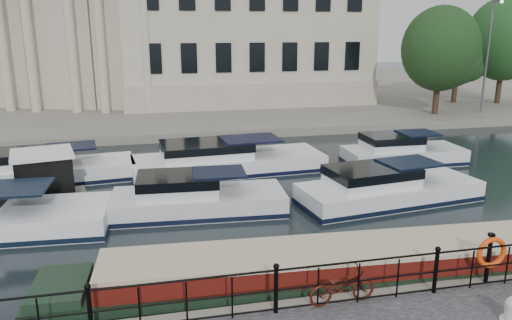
{
  "coord_description": "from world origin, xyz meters",
  "views": [
    {
      "loc": [
        -2.66,
        -11.96,
        6.85
      ],
      "look_at": [
        0.5,
        2.0,
        3.0
      ],
      "focal_mm": 35.0,
      "sensor_mm": 36.0,
      "label": 1
    }
  ],
  "objects": [
    {
      "name": "ground_plane",
      "position": [
        0.0,
        0.0,
        0.0
      ],
      "size": [
        160.0,
        160.0,
        0.0
      ],
      "primitive_type": "plane",
      "color": "black",
      "rests_on": "ground"
    },
    {
      "name": "far_bank",
      "position": [
        0.0,
        39.0,
        0.28
      ],
      "size": [
        120.0,
        42.0,
        0.55
      ],
      "primitive_type": "cube",
      "color": "#6B665B",
      "rests_on": "ground_plane"
    },
    {
      "name": "railing",
      "position": [
        0.0,
        -2.25,
        1.2
      ],
      "size": [
        24.14,
        0.14,
        1.22
      ],
      "color": "black",
      "rests_on": "near_quay"
    },
    {
      "name": "civic_building",
      "position": [
        -1.0,
        34.71,
        7.04
      ],
      "size": [
        53.55,
        31.84,
        16.85
      ],
      "color": "#ADA38C",
      "rests_on": "far_bank"
    },
    {
      "name": "bicycle",
      "position": [
        1.61,
        -2.2,
        0.98
      ],
      "size": [
        1.68,
        0.69,
        0.87
      ],
      "primitive_type": "imported",
      "rotation": [
        0.0,
        0.0,
        1.64
      ],
      "color": "#40120B",
      "rests_on": "near_quay"
    },
    {
      "name": "life_ring_post",
      "position": [
        5.56,
        -2.17,
        1.39
      ],
      "size": [
        0.83,
        0.21,
        1.35
      ],
      "color": "black",
      "rests_on": "near_quay"
    },
    {
      "name": "narrowboat",
      "position": [
        2.41,
        -0.62,
        0.37
      ],
      "size": [
        16.27,
        3.05,
        1.59
      ],
      "rotation": [
        0.0,
        0.0,
        -0.06
      ],
      "color": "black",
      "rests_on": "ground_plane"
    },
    {
      "name": "harbour_hut",
      "position": [
        -6.66,
        8.23,
        0.95
      ],
      "size": [
        3.55,
        3.15,
        2.19
      ],
      "rotation": [
        0.0,
        0.0,
        0.2
      ],
      "color": "#6B665B",
      "rests_on": "ground_plane"
    },
    {
      "name": "cabin_cruisers",
      "position": [
        -0.4,
        8.39,
        0.37
      ],
      "size": [
        25.88,
        9.47,
        1.99
      ],
      "color": "white",
      "rests_on": "ground_plane"
    },
    {
      "name": "trees",
      "position": [
        23.33,
        23.52,
        5.21
      ],
      "size": [
        14.0,
        10.1,
        8.73
      ],
      "color": "black",
      "rests_on": "far_bank"
    }
  ]
}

